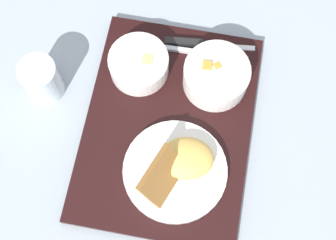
% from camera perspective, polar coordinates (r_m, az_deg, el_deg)
% --- Properties ---
extents(ground_plane, '(4.00, 4.00, 0.00)m').
position_cam_1_polar(ground_plane, '(0.90, 0.00, -1.01)').
color(ground_plane, '#99A3AD').
extents(serving_tray, '(0.44, 0.33, 0.02)m').
position_cam_1_polar(serving_tray, '(0.90, 0.00, -0.83)').
color(serving_tray, black).
rests_on(serving_tray, ground_plane).
extents(bowl_salad, '(0.13, 0.13, 0.06)m').
position_cam_1_polar(bowl_salad, '(0.89, 5.89, 5.42)').
color(bowl_salad, white).
rests_on(bowl_salad, serving_tray).
extents(bowl_soup, '(0.12, 0.12, 0.05)m').
position_cam_1_polar(bowl_soup, '(0.91, -3.57, 6.88)').
color(bowl_soup, white).
rests_on(bowl_soup, serving_tray).
extents(plate_main, '(0.19, 0.19, 0.08)m').
position_cam_1_polar(plate_main, '(0.85, 1.15, -5.90)').
color(plate_main, white).
rests_on(plate_main, serving_tray).
extents(knife, '(0.02, 0.18, 0.01)m').
position_cam_1_polar(knife, '(0.95, 2.94, 9.34)').
color(knife, silver).
rests_on(knife, serving_tray).
extents(spoon, '(0.04, 0.16, 0.01)m').
position_cam_1_polar(spoon, '(0.94, 3.69, 8.23)').
color(spoon, silver).
rests_on(spoon, serving_tray).
extents(glass_water, '(0.07, 0.07, 0.09)m').
position_cam_1_polar(glass_water, '(0.93, -15.06, 4.66)').
color(glass_water, silver).
rests_on(glass_water, ground_plane).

